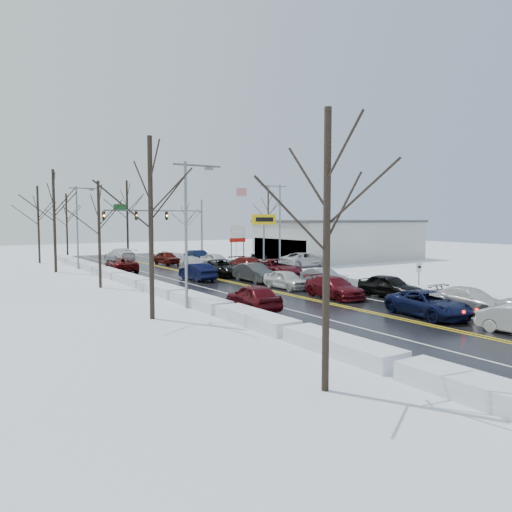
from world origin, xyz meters
TOP-DOWN VIEW (x-y plane):
  - ground at (0.00, 0.00)m, footprint 160.00×160.00m
  - road_surface at (0.00, 2.00)m, footprint 14.00×84.00m
  - snow_bank_left at (-7.60, 2.00)m, footprint 1.54×72.00m
  - snow_bank_right at (7.60, 2.00)m, footprint 1.54×72.00m
  - traffic_signal_mast at (3.45, 27.99)m, footprint 13.28×0.39m
  - tires_plus_sign at (10.50, 15.99)m, footprint 3.20×0.34m
  - used_vehicles_sign at (10.50, 22.00)m, footprint 2.20×0.22m
  - speed_limit_sign at (8.20, -8.00)m, footprint 0.55×0.09m
  - flagpole at (15.17, 30.00)m, footprint 1.87×1.20m
  - dealership_building at (23.98, 18.00)m, footprint 20.40×12.40m
  - streetlight_ne at (8.30, 10.00)m, footprint 3.20×0.25m
  - streetlight_sw at (-8.30, -4.00)m, footprint 3.20×0.25m
  - streetlight_nw at (-8.30, 24.00)m, footprint 3.20×0.25m
  - tree_left_a at (-11.00, -20.00)m, footprint 3.60×3.60m
  - tree_left_b at (-11.50, -6.00)m, footprint 4.00×4.00m
  - tree_left_c at (-10.50, 8.00)m, footprint 3.40×3.40m
  - tree_left_d at (-11.20, 22.00)m, footprint 4.20×4.20m
  - tree_left_e at (-10.80, 34.00)m, footprint 3.80×3.80m
  - tree_far_b at (-6.00, 41.00)m, footprint 3.60×3.60m
  - tree_far_c at (2.00, 39.00)m, footprint 4.40×4.40m
  - tree_far_d at (12.00, 40.50)m, footprint 3.40×3.40m
  - tree_far_e at (28.00, 41.00)m, footprint 4.20×4.20m
  - queued_car_2 at (1.82, -13.90)m, footprint 3.08×5.51m
  - queued_car_3 at (1.84, -5.96)m, footprint 2.33×5.21m
  - queued_car_4 at (1.65, -0.54)m, footprint 1.89×4.38m
  - queued_car_5 at (1.87, 4.49)m, footprint 1.75×4.87m
  - queued_car_6 at (1.68, 9.87)m, footprint 3.03×5.89m
  - queued_car_7 at (1.57, 16.10)m, footprint 2.30×5.02m
  - queued_car_8 at (1.79, 23.90)m, footprint 2.15×4.73m
  - queued_car_11 at (5.14, -14.29)m, footprint 2.05×4.96m
  - queued_car_12 at (5.26, -7.89)m, footprint 2.31×4.87m
  - queued_car_13 at (5.28, -0.78)m, footprint 1.74×4.41m
  - queued_car_14 at (5.35, 6.24)m, footprint 2.85×6.16m
  - queued_car_15 at (5.19, 10.46)m, footprint 2.39×5.63m
  - queued_car_16 at (5.23, 17.89)m, footprint 2.31×4.85m
  - queued_car_17 at (5.39, 22.79)m, footprint 1.74×4.96m
  - oncoming_car_0 at (-1.83, 8.17)m, footprint 1.69×4.72m
  - oncoming_car_1 at (-5.32, 18.88)m, footprint 2.90×5.56m
  - oncoming_car_2 at (-1.74, 30.86)m, footprint 2.89×6.10m
  - oncoming_car_3 at (-5.39, -6.79)m, footprint 2.31×4.86m
  - parked_car_0 at (13.92, 12.67)m, footprint 6.07×2.97m
  - parked_car_1 at (16.91, 15.48)m, footprint 2.87×6.07m
  - parked_car_2 at (14.89, 22.34)m, footprint 1.95×4.78m

SIDE VIEW (x-z plane):
  - ground at x=0.00m, z-range 0.00..0.00m
  - snow_bank_left at x=-7.60m, z-range -0.34..0.34m
  - snow_bank_right at x=7.60m, z-range -0.34..0.34m
  - queued_car_2 at x=1.82m, z-range -0.73..0.73m
  - queued_car_3 at x=1.84m, z-range -0.74..0.74m
  - queued_car_4 at x=1.65m, z-range -0.74..0.74m
  - queued_car_5 at x=1.87m, z-range -0.80..0.80m
  - queued_car_6 at x=1.68m, z-range -0.79..0.79m
  - queued_car_7 at x=1.57m, z-range -0.71..0.71m
  - queued_car_8 at x=1.79m, z-range -0.79..0.79m
  - queued_car_11 at x=5.14m, z-range -0.72..0.72m
  - queued_car_12 at x=5.26m, z-range -0.81..0.81m
  - queued_car_13 at x=5.28m, z-range -0.72..0.72m
  - queued_car_14 at x=5.35m, z-range -0.86..0.86m
  - queued_car_15 at x=5.19m, z-range -0.81..0.81m
  - queued_car_16 at x=5.23m, z-range -0.80..0.80m
  - queued_car_17 at x=5.39m, z-range -0.82..0.82m
  - oncoming_car_0 at x=-1.83m, z-range -0.77..0.77m
  - oncoming_car_1 at x=-5.32m, z-range -0.75..0.75m
  - oncoming_car_2 at x=-1.74m, z-range -0.86..0.86m
  - oncoming_car_3 at x=-5.39m, z-range -0.80..0.80m
  - parked_car_0 at x=13.92m, z-range -0.83..0.83m
  - parked_car_1 at x=16.91m, z-range -0.86..0.86m
  - parked_car_2 at x=14.89m, z-range -0.81..0.81m
  - road_surface at x=0.00m, z-range 0.00..0.01m
  - speed_limit_sign at x=8.20m, z-range 0.46..2.81m
  - dealership_building at x=23.98m, z-range 0.01..5.31m
  - used_vehicles_sign at x=10.50m, z-range 0.99..5.64m
  - tires_plus_sign at x=10.50m, z-range 1.99..7.99m
  - streetlight_ne at x=8.30m, z-range 0.81..9.81m
  - streetlight_sw at x=-8.30m, z-range 0.81..9.81m
  - streetlight_nw at x=-8.30m, z-range 0.81..9.81m
  - traffic_signal_mast at x=3.45m, z-range 1.48..9.48m
  - flagpole at x=15.17m, z-range 0.93..10.93m
  - tree_left_c at x=-10.50m, z-range 1.69..10.19m
  - tree_far_d at x=12.00m, z-range 1.69..10.19m
  - tree_left_a at x=-11.00m, z-range 1.79..10.79m
  - tree_far_b at x=-6.00m, z-range 1.79..10.79m
  - tree_left_e at x=-10.80m, z-range 1.89..11.39m
  - tree_left_b at x=-11.50m, z-range 1.99..11.99m
  - tree_left_d at x=-11.20m, z-range 2.08..12.58m
  - tree_far_e at x=28.00m, z-range 2.08..12.58m
  - tree_far_c at x=2.00m, z-range 2.18..13.18m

